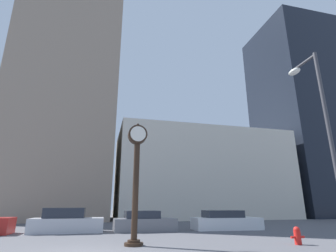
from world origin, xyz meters
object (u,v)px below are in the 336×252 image
at_px(car_white, 225,221).
at_px(street_lamp_right, 319,116).
at_px(car_silver, 67,222).
at_px(fire_hydrant_far, 297,235).
at_px(car_grey, 144,222).
at_px(street_clock, 136,171).

xyz_separation_m(car_white, street_lamp_right, (-0.42, -9.45, 4.25)).
height_order(car_silver, fire_hydrant_far, car_silver).
xyz_separation_m(car_grey, street_lamp_right, (5.08, -9.59, 4.25)).
height_order(car_grey, street_lamp_right, street_lamp_right).
xyz_separation_m(street_clock, car_white, (6.85, 5.89, -2.41)).
bearing_deg(car_grey, car_silver, 176.59).
bearing_deg(street_clock, fire_hydrant_far, -11.39).
xyz_separation_m(car_silver, street_lamp_right, (9.69, -9.81, 4.18)).
bearing_deg(fire_hydrant_far, car_white, 87.76).
xyz_separation_m(street_clock, car_silver, (-3.26, 6.25, -2.34)).
bearing_deg(car_white, car_grey, -178.66).
distance_m(car_silver, car_white, 10.12).
bearing_deg(car_grey, street_clock, -103.37).
distance_m(car_silver, car_grey, 4.62).
bearing_deg(car_grey, car_white, -2.17).
height_order(car_silver, car_grey, car_silver).
distance_m(car_silver, fire_hydrant_far, 12.41).
distance_m(street_clock, car_grey, 6.64).
xyz_separation_m(car_silver, car_grey, (4.62, -0.22, -0.07)).
relative_size(car_silver, fire_hydrant_far, 5.93).
height_order(car_white, fire_hydrant_far, car_white).
height_order(car_grey, car_white, car_white).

